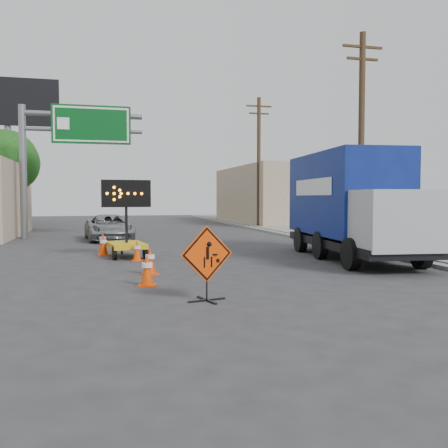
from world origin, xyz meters
name	(u,v)px	position (x,y,z in m)	size (l,w,h in m)	color
ground	(247,308)	(0.00, 0.00, 0.00)	(100.00, 100.00, 0.00)	#2D2D30
curb_right	(297,237)	(7.20, 15.00, 0.06)	(0.40, 60.00, 0.12)	gray
sidewalk_right	(338,236)	(9.50, 15.00, 0.07)	(4.00, 60.00, 0.15)	gray
building_right_far	(293,195)	(13.00, 30.00, 2.30)	(10.00, 14.00, 4.60)	tan
highway_gantry	(65,140)	(-4.43, 17.96, 5.07)	(6.18, 0.38, 6.90)	slate
billboard	(10,117)	(-8.35, 25.87, 7.35)	(6.10, 0.54, 9.85)	slate
utility_pole_near	(361,137)	(8.00, 10.00, 4.68)	(1.80, 0.26, 9.00)	#422C1C
utility_pole_far	(259,160)	(8.00, 24.00, 4.68)	(1.80, 0.26, 9.00)	#422C1C
tree_left_near	(6,162)	(-8.00, 22.00, 4.16)	(3.71, 3.71, 6.03)	#422C1C
tree_left_far	(11,163)	(-9.00, 30.00, 4.60)	(4.10, 4.10, 6.66)	#422C1C
construction_sign	(207,261)	(-0.62, 0.80, 0.83)	(1.15, 0.82, 1.56)	black
arrow_board	(127,240)	(-1.83, 8.80, 0.62)	(1.73, 2.05, 2.74)	gold
pickup_truck	(109,227)	(-2.31, 16.10, 0.64)	(2.11, 4.58, 1.27)	#9EA0A5
box_truck	(351,211)	(5.69, 6.51, 1.67)	(3.06, 7.94, 3.68)	black
cone_a	(147,270)	(-1.65, 2.83, 0.40)	(0.51, 0.51, 0.80)	#E23E04
cone_b	(150,261)	(-1.41, 4.57, 0.39)	(0.52, 0.52, 0.79)	#E23E04
cone_c	(137,250)	(-1.54, 7.67, 0.36)	(0.39, 0.39, 0.71)	#E23E04
cone_d	(103,245)	(-2.62, 9.55, 0.40)	(0.41, 0.41, 0.80)	#E23E04
cone_e	(103,241)	(-2.64, 11.15, 0.40)	(0.42, 0.42, 0.81)	#E23E04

